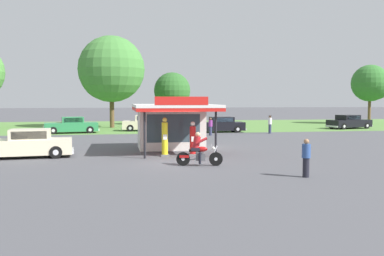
% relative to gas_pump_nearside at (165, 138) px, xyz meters
% --- Properties ---
extents(ground_plane, '(300.00, 300.00, 0.00)m').
position_rel_gas_pump_nearside_xyz_m(ground_plane, '(0.44, -2.35, -0.97)').
color(ground_plane, '#4C4C51').
extents(grass_verge_strip, '(120.00, 24.00, 0.01)m').
position_rel_gas_pump_nearside_xyz_m(grass_verge_strip, '(0.44, 27.65, -0.97)').
color(grass_verge_strip, '#56843D').
rests_on(grass_verge_strip, ground).
extents(service_station_kiosk, '(4.71, 6.75, 3.24)m').
position_rel_gas_pump_nearside_xyz_m(service_station_kiosk, '(0.77, 3.40, 0.67)').
color(service_station_kiosk, silver).
rests_on(service_station_kiosk, ground).
extents(gas_pump_nearside, '(0.44, 0.44, 2.12)m').
position_rel_gas_pump_nearside_xyz_m(gas_pump_nearside, '(0.00, 0.00, 0.00)').
color(gas_pump_nearside, slate).
rests_on(gas_pump_nearside, ground).
extents(gas_pump_offside, '(0.44, 0.44, 1.88)m').
position_rel_gas_pump_nearside_xyz_m(gas_pump_offside, '(1.55, -0.00, -0.12)').
color(gas_pump_offside, slate).
rests_on(gas_pump_offside, ground).
extents(motorcycle_with_rider, '(2.15, 0.76, 1.58)m').
position_rel_gas_pump_nearside_xyz_m(motorcycle_with_rider, '(1.19, -3.65, -0.32)').
color(motorcycle_with_rider, black).
rests_on(motorcycle_with_rider, ground).
extents(featured_classic_sedan, '(5.50, 2.30, 1.51)m').
position_rel_gas_pump_nearside_xyz_m(featured_classic_sedan, '(-7.48, 0.67, -0.28)').
color(featured_classic_sedan, beige).
rests_on(featured_classic_sedan, ground).
extents(parked_car_second_row_spare, '(5.02, 2.03, 1.46)m').
position_rel_gas_pump_nearside_xyz_m(parked_car_second_row_spare, '(6.95, 16.55, -0.29)').
color(parked_car_second_row_spare, black).
rests_on(parked_car_second_row_spare, ground).
extents(parked_car_back_row_left, '(5.13, 2.54, 1.50)m').
position_rel_gas_pump_nearside_xyz_m(parked_car_back_row_left, '(-6.78, 17.75, -0.29)').
color(parked_car_back_row_left, '#2D844C').
rests_on(parked_car_back_row_left, ground).
extents(parked_car_back_row_centre, '(5.25, 2.33, 1.57)m').
position_rel_gas_pump_nearside_xyz_m(parked_car_back_row_centre, '(0.35, 19.49, -0.27)').
color(parked_car_back_row_centre, beige).
rests_on(parked_car_back_row_centre, ground).
extents(parked_car_back_row_far_left, '(5.20, 3.03, 1.47)m').
position_rel_gas_pump_nearside_xyz_m(parked_car_back_row_far_left, '(21.89, 19.25, -0.30)').
color(parked_car_back_row_far_left, black).
rests_on(parked_car_back_row_far_left, ground).
extents(bystander_admiring_sedan, '(0.36, 0.36, 1.66)m').
position_rel_gas_pump_nearside_xyz_m(bystander_admiring_sedan, '(11.17, 14.21, -0.08)').
color(bystander_admiring_sedan, '#2D3351').
rests_on(bystander_admiring_sedan, ground).
extents(bystander_leaning_by_kiosk, '(0.34, 0.34, 1.53)m').
position_rel_gas_pump_nearside_xyz_m(bystander_leaning_by_kiosk, '(5.36, 13.05, -0.18)').
color(bystander_leaning_by_kiosk, '#2D3351').
rests_on(bystander_leaning_by_kiosk, ground).
extents(bystander_strolling_foreground, '(0.34, 0.34, 1.53)m').
position_rel_gas_pump_nearside_xyz_m(bystander_strolling_foreground, '(4.85, -7.29, -0.18)').
color(bystander_strolling_foreground, black).
rests_on(bystander_strolling_foreground, ground).
extents(tree_oak_distant_spare, '(4.46, 4.46, 6.44)m').
position_rel_gas_pump_nearside_xyz_m(tree_oak_distant_spare, '(4.03, 29.05, 3.13)').
color(tree_oak_distant_spare, brown).
rests_on(tree_oak_distant_spare, ground).
extents(tree_oak_right, '(7.30, 7.30, 10.12)m').
position_rel_gas_pump_nearside_xyz_m(tree_oak_right, '(-3.40, 25.41, 5.28)').
color(tree_oak_right, brown).
rests_on(tree_oak_right, ground).
extents(tree_oak_far_right, '(4.69, 4.81, 7.55)m').
position_rel_gas_pump_nearside_xyz_m(tree_oak_far_right, '(29.31, 26.96, 4.11)').
color(tree_oak_far_right, brown).
rests_on(tree_oak_far_right, ground).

